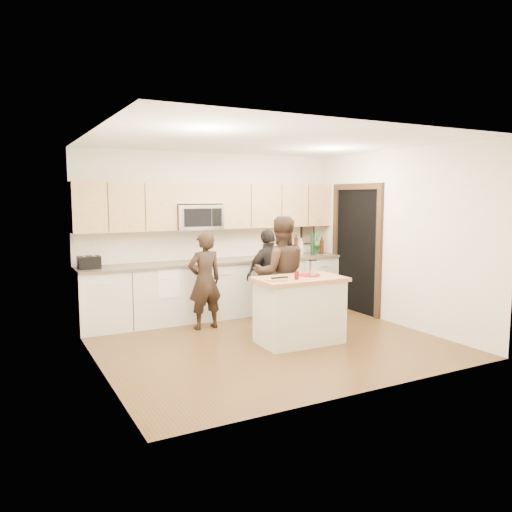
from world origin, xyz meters
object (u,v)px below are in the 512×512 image
woman_left (205,281)px  woman_center (281,273)px  toaster (89,262)px  woman_right (269,275)px  island (300,310)px

woman_left → woman_center: (0.99, -0.55, 0.11)m
toaster → woman_center: (2.54, -1.16, -0.18)m
woman_left → woman_center: size_ratio=0.86×
toaster → woman_right: bearing=-11.7°
woman_center → woman_right: 0.63m
island → woman_center: bearing=80.9°
island → toaster: bearing=143.3°
island → woman_left: size_ratio=0.83×
woman_left → woman_right: 1.12m
woman_center → woman_right: (0.14, 0.60, -0.12)m
island → woman_right: 1.39m
toaster → woman_center: woman_center is taller
toaster → woman_left: 1.69m
toaster → woman_left: woman_left is taller
island → toaster: (-2.41, 1.89, 0.58)m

